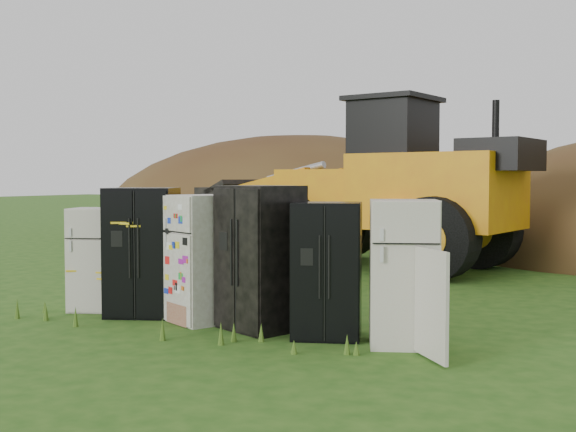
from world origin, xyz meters
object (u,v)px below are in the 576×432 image
fridge_leftmost (95,259)px  fridge_open_door (404,273)px  fridge_dark_mid (261,258)px  wheel_loader (356,183)px  fridge_black_side (142,252)px  fridge_black_right (327,270)px  fridge_sticker (201,259)px

fridge_leftmost → fridge_open_door: (4.91, -0.01, 0.10)m
fridge_leftmost → fridge_dark_mid: fridge_dark_mid is taller
fridge_leftmost → fridge_dark_mid: bearing=-23.0°
fridge_dark_mid → wheel_loader: wheel_loader is taller
fridge_black_side → fridge_dark_mid: (2.02, -0.02, 0.02)m
fridge_leftmost → fridge_open_door: bearing=-22.8°
fridge_dark_mid → fridge_black_right: (0.98, -0.03, -0.10)m
fridge_sticker → fridge_dark_mid: size_ratio=0.93×
fridge_sticker → wheel_loader: 7.23m
fridge_leftmost → wheel_loader: size_ratio=0.20×
fridge_leftmost → fridge_dark_mid: (2.93, -0.02, 0.18)m
fridge_black_side → fridge_open_door: bearing=-23.9°
fridge_open_door → fridge_black_side: bearing=156.7°
fridge_leftmost → fridge_black_right: size_ratio=0.91×
fridge_leftmost → fridge_sticker: fridge_sticker is taller
fridge_leftmost → fridge_sticker: (1.96, -0.00, 0.11)m
fridge_leftmost → fridge_black_right: fridge_black_right is taller
fridge_sticker → fridge_open_door: (2.95, -0.01, -0.01)m
fridge_sticker → fridge_black_right: 1.95m
fridge_dark_mid → fridge_open_door: (1.98, 0.00, -0.08)m
fridge_black_side → fridge_sticker: size_ratio=1.05×
fridge_black_side → fridge_dark_mid: 2.02m
fridge_black_side → fridge_black_right: 3.00m
fridge_black_right → fridge_black_side: bearing=158.5°
fridge_black_side → fridge_black_right: (3.00, -0.05, -0.08)m
fridge_open_door → wheel_loader: bearing=93.9°
fridge_black_right → wheel_loader: 7.72m
fridge_black_right → fridge_sticker: bearing=158.2°
fridge_dark_mid → fridge_open_door: fridge_dark_mid is taller
fridge_black_right → fridge_open_door: 1.00m
fridge_dark_mid → fridge_black_right: 0.99m
fridge_dark_mid → fridge_sticker: bearing=-160.3°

